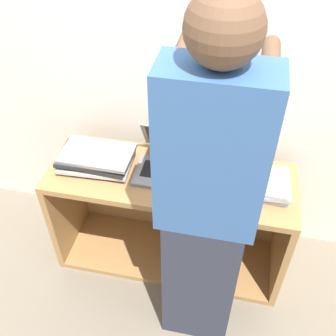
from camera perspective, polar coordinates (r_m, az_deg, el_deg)
The scene contains 7 objects.
ground_plane at distance 2.47m, azimuth -0.83°, elevation -16.71°, with size 12.00×12.00×0.00m, color #756B5B.
wall_back at distance 2.05m, azimuth 2.46°, elevation 15.78°, with size 8.00×0.05×2.40m.
cart at distance 2.36m, azimuth 0.68°, elevation -6.20°, with size 1.32×0.47×0.69m.
laptop_open at distance 2.08m, azimuth 0.73°, elevation 0.84°, with size 0.38×0.35×0.22m.
laptop_stack_left at distance 2.14m, azimuth -10.41°, elevation 1.34°, with size 0.40×0.26×0.09m.
laptop_stack_right at distance 2.03m, azimuth 11.82°, elevation -1.99°, with size 0.40×0.26×0.07m.
person at distance 1.62m, azimuth 5.60°, elevation -6.08°, with size 0.40×0.54×1.79m.
Camera 1 is at (0.29, -1.23, 2.12)m, focal length 42.00 mm.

